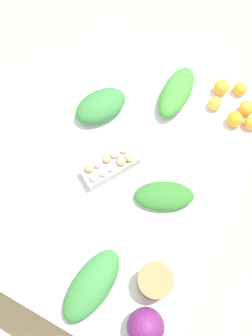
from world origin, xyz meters
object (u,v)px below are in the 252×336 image
object	(u,v)px
orange_2	(240,89)
orange_3	(215,103)
orange_5	(235,119)
greens_bunch_kale	(176,92)
orange_4	(251,123)
cabbage_purple	(146,327)
orange_1	(247,108)
greens_bunch_scallion	(164,196)
greens_bunch_dandelion	(101,106)
greens_bunch_chard	(92,285)
orange_0	(221,87)
paper_bag	(155,281)
egg_carton	(109,165)

from	to	relation	value
orange_2	orange_3	bearing A→B (deg)	150.38
orange_5	greens_bunch_kale	bearing A→B (deg)	90.08
orange_4	orange_2	bearing A→B (deg)	36.90
cabbage_purple	orange_4	distance (m)	1.03
orange_4	orange_1	bearing A→B (deg)	37.63
cabbage_purple	greens_bunch_scallion	world-z (taller)	cabbage_purple
greens_bunch_kale	greens_bunch_dandelion	distance (m)	0.38
greens_bunch_kale	greens_bunch_chard	xyz separation A→B (m)	(-0.97, -0.09, -0.00)
greens_bunch_chard	orange_0	distance (m)	1.12
orange_4	orange_5	distance (m)	0.08
paper_bag	orange_2	world-z (taller)	paper_bag
greens_bunch_scallion	greens_bunch_chard	world-z (taller)	greens_bunch_chard
paper_bag	orange_2	xyz separation A→B (m)	(1.02, 0.03, -0.02)
greens_bunch_dandelion	orange_0	bearing A→B (deg)	-51.36
greens_bunch_scallion	orange_1	bearing A→B (deg)	-15.16
egg_carton	greens_bunch_kale	size ratio (longest dim) A/B	0.89
greens_bunch_chard	orange_1	size ratio (longest dim) A/B	4.40
paper_bag	orange_3	bearing A→B (deg)	7.17
cabbage_purple	orange_0	distance (m)	1.16
egg_carton	greens_bunch_scallion	size ratio (longest dim) A/B	1.06
egg_carton	greens_bunch_chard	xyz separation A→B (m)	(-0.49, -0.19, 0.00)
paper_bag	orange_0	world-z (taller)	paper_bag
greens_bunch_kale	greens_bunch_chard	distance (m)	0.98
orange_0	greens_bunch_chard	bearing A→B (deg)	175.00
orange_0	orange_3	world-z (taller)	orange_0
paper_bag	orange_5	bearing A→B (deg)	-0.50
orange_2	paper_bag	bearing A→B (deg)	-178.15
paper_bag	cabbage_purple	bearing A→B (deg)	-165.93
paper_bag	greens_bunch_scallion	bearing A→B (deg)	19.84
paper_bag	orange_1	xyz separation A→B (m)	(0.93, -0.03, -0.02)
greens_bunch_scallion	egg_carton	bearing A→B (deg)	87.69
orange_1	orange_5	size ratio (longest dim) A/B	0.97
paper_bag	greens_bunch_chard	world-z (taller)	paper_bag
greens_bunch_dandelion	orange_0	distance (m)	0.60
greens_bunch_scallion	orange_3	distance (m)	0.54
greens_bunch_scallion	orange_5	bearing A→B (deg)	-14.77
orange_5	orange_4	bearing A→B (deg)	-75.52
egg_carton	orange_5	size ratio (longest dim) A/B	3.68
greens_bunch_scallion	orange_5	xyz separation A→B (m)	(0.50, -0.13, 0.01)
egg_carton	greens_bunch_scallion	bearing A→B (deg)	-61.71
egg_carton	greens_bunch_chard	world-z (taller)	egg_carton
egg_carton	greens_bunch_scallion	xyz separation A→B (m)	(-0.01, -0.28, -0.01)
greens_bunch_scallion	cabbage_purple	bearing A→B (deg)	-162.00
paper_bag	orange_3	distance (m)	0.89
greens_bunch_scallion	orange_5	size ratio (longest dim) A/B	3.48
greens_bunch_dandelion	orange_0	xyz separation A→B (m)	(0.38, -0.47, -0.01)
greens_bunch_chard	orange_4	bearing A→B (deg)	-16.75
orange_5	orange_0	bearing A→B (deg)	42.60
orange_0	greens_bunch_scallion	bearing A→B (deg)	179.43
cabbage_purple	orange_5	bearing A→B (deg)	1.95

